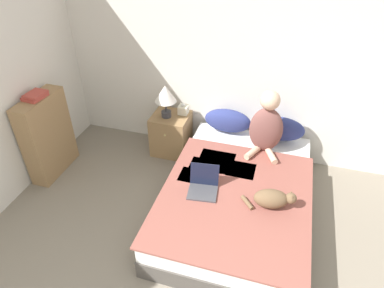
{
  "coord_description": "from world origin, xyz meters",
  "views": [
    {
      "loc": [
        0.3,
        -0.45,
        2.76
      ],
      "look_at": [
        -0.5,
        2.25,
        0.75
      ],
      "focal_mm": 32.0,
      "sensor_mm": 36.0,
      "label": 1
    }
  ],
  "objects_px": {
    "bed": "(237,198)",
    "tissue_box": "(183,109)",
    "nightstand": "(171,134)",
    "pillow_far": "(280,129)",
    "person_sitting": "(266,126)",
    "laptop_open": "(203,186)",
    "cat_tabby": "(273,199)",
    "book_stack_top": "(35,96)",
    "table_lamp": "(165,95)",
    "bookshelf": "(47,136)",
    "pillow_near": "(228,121)"
  },
  "relations": [
    {
      "from": "person_sitting",
      "to": "table_lamp",
      "type": "xyz_separation_m",
      "value": [
        -1.24,
        0.17,
        0.11
      ]
    },
    {
      "from": "pillow_near",
      "to": "tissue_box",
      "type": "relative_size",
      "value": 4.09
    },
    {
      "from": "book_stack_top",
      "to": "person_sitting",
      "type": "bearing_deg",
      "value": 13.6
    },
    {
      "from": "tissue_box",
      "to": "book_stack_top",
      "type": "height_order",
      "value": "book_stack_top"
    },
    {
      "from": "table_lamp",
      "to": "tissue_box",
      "type": "height_order",
      "value": "table_lamp"
    },
    {
      "from": "table_lamp",
      "to": "bookshelf",
      "type": "relative_size",
      "value": 0.42
    },
    {
      "from": "bed",
      "to": "nightstand",
      "type": "bearing_deg",
      "value": 140.72
    },
    {
      "from": "cat_tabby",
      "to": "table_lamp",
      "type": "distance_m",
      "value": 1.81
    },
    {
      "from": "pillow_far",
      "to": "person_sitting",
      "type": "bearing_deg",
      "value": -118.85
    },
    {
      "from": "tissue_box",
      "to": "table_lamp",
      "type": "bearing_deg",
      "value": -143.89
    },
    {
      "from": "laptop_open",
      "to": "table_lamp",
      "type": "height_order",
      "value": "table_lamp"
    },
    {
      "from": "tissue_box",
      "to": "laptop_open",
      "type": "bearing_deg",
      "value": -63.47
    },
    {
      "from": "bed",
      "to": "person_sitting",
      "type": "distance_m",
      "value": 0.86
    },
    {
      "from": "bed",
      "to": "table_lamp",
      "type": "height_order",
      "value": "table_lamp"
    },
    {
      "from": "nightstand",
      "to": "tissue_box",
      "type": "height_order",
      "value": "tissue_box"
    },
    {
      "from": "table_lamp",
      "to": "book_stack_top",
      "type": "bearing_deg",
      "value": -147.87
    },
    {
      "from": "person_sitting",
      "to": "tissue_box",
      "type": "height_order",
      "value": "person_sitting"
    },
    {
      "from": "pillow_near",
      "to": "table_lamp",
      "type": "relative_size",
      "value": 1.34
    },
    {
      "from": "bed",
      "to": "tissue_box",
      "type": "distance_m",
      "value": 1.37
    },
    {
      "from": "tissue_box",
      "to": "book_stack_top",
      "type": "xyz_separation_m",
      "value": [
        -1.4,
        -0.9,
        0.44
      ]
    },
    {
      "from": "nightstand",
      "to": "book_stack_top",
      "type": "height_order",
      "value": "book_stack_top"
    },
    {
      "from": "pillow_far",
      "to": "cat_tabby",
      "type": "bearing_deg",
      "value": -88.21
    },
    {
      "from": "pillow_far",
      "to": "laptop_open",
      "type": "xyz_separation_m",
      "value": [
        -0.64,
        -1.12,
        -0.1
      ]
    },
    {
      "from": "laptop_open",
      "to": "person_sitting",
      "type": "bearing_deg",
      "value": 52.93
    },
    {
      "from": "nightstand",
      "to": "tissue_box",
      "type": "relative_size",
      "value": 3.88
    },
    {
      "from": "person_sitting",
      "to": "laptop_open",
      "type": "relative_size",
      "value": 2.35
    },
    {
      "from": "bed",
      "to": "laptop_open",
      "type": "xyz_separation_m",
      "value": [
        -0.32,
        -0.2,
        0.26
      ]
    },
    {
      "from": "nightstand",
      "to": "cat_tabby",
      "type": "bearing_deg",
      "value": -37.73
    },
    {
      "from": "laptop_open",
      "to": "nightstand",
      "type": "relative_size",
      "value": 0.59
    },
    {
      "from": "bookshelf",
      "to": "laptop_open",
      "type": "bearing_deg",
      "value": -7.56
    },
    {
      "from": "person_sitting",
      "to": "bed",
      "type": "bearing_deg",
      "value": -104.38
    },
    {
      "from": "table_lamp",
      "to": "tissue_box",
      "type": "xyz_separation_m",
      "value": [
        0.18,
        0.13,
        -0.24
      ]
    },
    {
      "from": "bookshelf",
      "to": "pillow_near",
      "type": "bearing_deg",
      "value": 23.6
    },
    {
      "from": "tissue_box",
      "to": "nightstand",
      "type": "bearing_deg",
      "value": -143.88
    },
    {
      "from": "laptop_open",
      "to": "bed",
      "type": "bearing_deg",
      "value": 24.69
    },
    {
      "from": "book_stack_top",
      "to": "laptop_open",
      "type": "bearing_deg",
      "value": -7.38
    },
    {
      "from": "pillow_near",
      "to": "book_stack_top",
      "type": "xyz_separation_m",
      "value": [
        -1.98,
        -0.87,
        0.48
      ]
    },
    {
      "from": "pillow_near",
      "to": "cat_tabby",
      "type": "height_order",
      "value": "pillow_near"
    },
    {
      "from": "person_sitting",
      "to": "table_lamp",
      "type": "distance_m",
      "value": 1.26
    },
    {
      "from": "person_sitting",
      "to": "laptop_open",
      "type": "height_order",
      "value": "person_sitting"
    },
    {
      "from": "bookshelf",
      "to": "cat_tabby",
      "type": "bearing_deg",
      "value": -6.24
    },
    {
      "from": "cat_tabby",
      "to": "bookshelf",
      "type": "bearing_deg",
      "value": 163.23
    },
    {
      "from": "pillow_near",
      "to": "cat_tabby",
      "type": "bearing_deg",
      "value": -59.83
    },
    {
      "from": "book_stack_top",
      "to": "pillow_near",
      "type": "bearing_deg",
      "value": 23.75
    },
    {
      "from": "pillow_far",
      "to": "laptop_open",
      "type": "bearing_deg",
      "value": -119.64
    },
    {
      "from": "pillow_far",
      "to": "book_stack_top",
      "type": "height_order",
      "value": "book_stack_top"
    },
    {
      "from": "pillow_near",
      "to": "pillow_far",
      "type": "bearing_deg",
      "value": 0.0
    },
    {
      "from": "laptop_open",
      "to": "book_stack_top",
      "type": "height_order",
      "value": "book_stack_top"
    },
    {
      "from": "book_stack_top",
      "to": "nightstand",
      "type": "bearing_deg",
      "value": 32.27
    },
    {
      "from": "person_sitting",
      "to": "pillow_far",
      "type": "bearing_deg",
      "value": 61.15
    }
  ]
}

